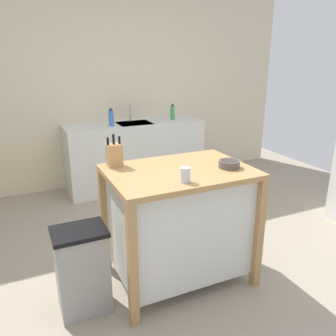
{
  "coord_description": "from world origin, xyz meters",
  "views": [
    {
      "loc": [
        -1.14,
        -2.14,
        1.73
      ],
      "look_at": [
        -0.07,
        0.19,
        0.88
      ],
      "focal_mm": 36.45,
      "sensor_mm": 36.0,
      "label": 1
    }
  ],
  "objects": [
    {
      "name": "trash_bin",
      "position": [
        -0.84,
        -0.07,
        0.32
      ],
      "size": [
        0.36,
        0.28,
        0.63
      ],
      "color": "gray",
      "rests_on": "ground"
    },
    {
      "name": "ground_plane",
      "position": [
        0.0,
        0.0,
        0.0
      ],
      "size": [
        6.49,
        6.49,
        0.0
      ],
      "primitive_type": "plane",
      "color": "gray",
      "rests_on": "ground"
    },
    {
      "name": "drinking_cup",
      "position": [
        -0.15,
        -0.26,
        0.98
      ],
      "size": [
        0.07,
        0.07,
        0.1
      ],
      "color": "silver",
      "rests_on": "kitchen_island"
    },
    {
      "name": "bottle_spray_cleaner",
      "position": [
        0.88,
        2.09,
        0.98
      ],
      "size": [
        0.06,
        0.06,
        0.21
      ],
      "color": "green",
      "rests_on": "sink_counter"
    },
    {
      "name": "knife_block",
      "position": [
        -0.48,
        0.27,
        1.02
      ],
      "size": [
        0.11,
        0.09,
        0.25
      ],
      "color": "tan",
      "rests_on": "kitchen_island"
    },
    {
      "name": "wall_back",
      "position": [
        0.0,
        2.45,
        1.3
      ],
      "size": [
        5.49,
        0.1,
        2.6
      ],
      "primitive_type": "cube",
      "color": "beige",
      "rests_on": "ground"
    },
    {
      "name": "sink_faucet",
      "position": [
        0.31,
        2.24,
        0.99
      ],
      "size": [
        0.02,
        0.02,
        0.22
      ],
      "color": "#B7BCC1",
      "rests_on": "sink_counter"
    },
    {
      "name": "kitchen_island",
      "position": [
        -0.07,
        -0.01,
        0.52
      ],
      "size": [
        1.06,
        0.75,
        0.93
      ],
      "color": "#AD7F4C",
      "rests_on": "ground"
    },
    {
      "name": "bottle_hand_soap",
      "position": [
        -0.01,
        2.01,
        0.98
      ],
      "size": [
        0.06,
        0.06,
        0.22
      ],
      "color": "blue",
      "rests_on": "sink_counter"
    },
    {
      "name": "bowl_ceramic_small",
      "position": [
        0.29,
        -0.13,
        0.96
      ],
      "size": [
        0.16,
        0.16,
        0.06
      ],
      "color": "#564C47",
      "rests_on": "kitchen_island"
    },
    {
      "name": "sink_counter",
      "position": [
        0.31,
        2.1,
        0.44
      ],
      "size": [
        1.82,
        0.6,
        0.88
      ],
      "color": "silver",
      "rests_on": "ground"
    }
  ]
}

